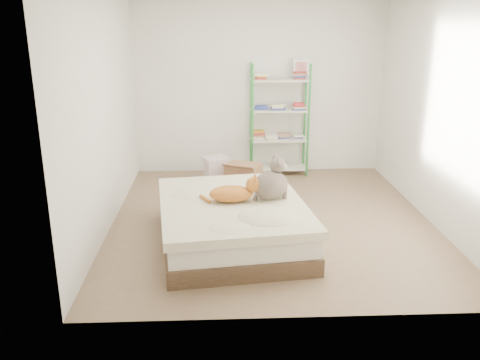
{
  "coord_description": "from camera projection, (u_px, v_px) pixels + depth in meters",
  "views": [
    {
      "loc": [
        -0.63,
        -5.69,
        2.35
      ],
      "look_at": [
        -0.4,
        -0.34,
        0.62
      ],
      "focal_mm": 38.0,
      "sensor_mm": 36.0,
      "label": 1
    }
  ],
  "objects": [
    {
      "name": "room",
      "position": [
        273.0,
        113.0,
        5.76
      ],
      "size": [
        3.81,
        4.21,
        2.61
      ],
      "color": "#847150",
      "rests_on": "ground"
    },
    {
      "name": "orange_cat",
      "position": [
        231.0,
        192.0,
        5.35
      ],
      "size": [
        0.56,
        0.31,
        0.22
      ],
      "primitive_type": null,
      "rotation": [
        0.0,
        0.0,
        0.02
      ],
      "color": "#C36C22",
      "rests_on": "bed"
    },
    {
      "name": "shelf_unit",
      "position": [
        280.0,
        120.0,
        7.7
      ],
      "size": [
        0.88,
        0.36,
        1.74
      ],
      "color": "green",
      "rests_on": "ground"
    },
    {
      "name": "white_bin",
      "position": [
        216.0,
        170.0,
        7.5
      ],
      "size": [
        0.41,
        0.38,
        0.38
      ],
      "rotation": [
        0.0,
        0.0,
        0.35
      ],
      "color": "silver",
      "rests_on": "ground"
    },
    {
      "name": "cardboard_box",
      "position": [
        243.0,
        175.0,
        7.33
      ],
      "size": [
        0.57,
        0.59,
        0.38
      ],
      "rotation": [
        0.0,
        0.0,
        -0.43
      ],
      "color": "#B27552",
      "rests_on": "ground"
    },
    {
      "name": "grey_cat",
      "position": [
        271.0,
        179.0,
        5.39
      ],
      "size": [
        0.49,
        0.46,
        0.46
      ],
      "primitive_type": null,
      "rotation": [
        0.0,
        0.0,
        1.93
      ],
      "color": "gray",
      "rests_on": "bed"
    },
    {
      "name": "bed",
      "position": [
        232.0,
        222.0,
        5.46
      ],
      "size": [
        1.72,
        2.05,
        0.48
      ],
      "rotation": [
        0.0,
        0.0,
        0.13
      ],
      "color": "brown",
      "rests_on": "ground"
    }
  ]
}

